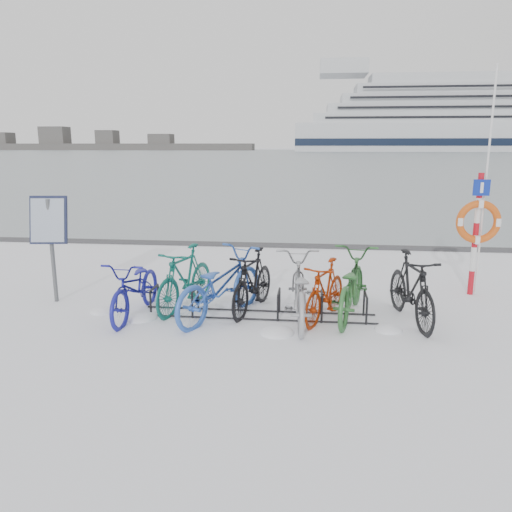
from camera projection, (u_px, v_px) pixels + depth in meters
ground at (258, 316)px, 8.51m from camera, size 900.00×900.00×0.00m
ice_sheet at (309, 154)px, 158.87m from camera, size 400.00×298.00×0.02m
quay_edge at (279, 245)px, 14.22m from camera, size 400.00×0.25×0.10m
bike_rack at (258, 306)px, 8.47m from camera, size 4.00×0.48×0.46m
info_board at (49, 226)px, 8.98m from camera, size 0.68×0.33×1.97m
lifebuoy_station at (478, 222)px, 9.38m from camera, size 0.82×0.23×4.27m
cruise_ferry at (457, 122)px, 210.51m from camera, size 137.10×25.86×45.05m
shoreline at (87, 145)px, 273.14m from camera, size 180.00×12.00×9.50m
bike_0 at (136, 285)px, 8.46m from camera, size 0.77×2.02×1.04m
bike_1 at (185, 277)px, 8.82m from camera, size 1.04×1.99×1.15m
bike_2 at (220, 283)px, 8.37m from camera, size 1.74×2.36×1.18m
bike_3 at (253, 280)px, 8.70m from camera, size 0.96×1.92×1.11m
bike_4 at (299, 287)px, 8.20m from camera, size 0.89×2.19×1.12m
bike_5 at (325, 289)px, 8.30m from camera, size 1.09×1.76×1.02m
bike_6 at (351, 283)px, 8.43m from camera, size 1.22×2.30×1.15m
bike_7 at (411, 286)px, 8.15m from camera, size 0.89×2.04×1.18m
snow_drifts at (237, 318)px, 8.41m from camera, size 5.28×1.84×0.20m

